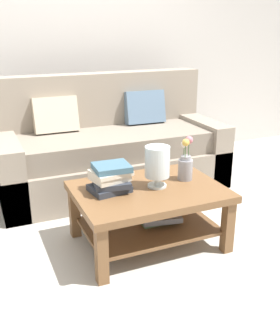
{
  "coord_description": "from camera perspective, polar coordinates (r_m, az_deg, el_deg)",
  "views": [
    {
      "loc": [
        -1.08,
        -2.65,
        1.49
      ],
      "look_at": [
        -0.02,
        -0.21,
        0.53
      ],
      "focal_mm": 42.41,
      "sensor_mm": 36.0,
      "label": 1
    }
  ],
  "objects": [
    {
      "name": "ground_plane",
      "position": [
        3.23,
        -1.1,
        -7.63
      ],
      "size": [
        10.0,
        10.0,
        0.0
      ],
      "primitive_type": "plane",
      "color": "#B7B2A8"
    },
    {
      "name": "back_wall",
      "position": [
        4.44,
        -9.77,
        17.75
      ],
      "size": [
        6.4,
        0.12,
        2.7
      ],
      "primitive_type": "cube",
      "color": "#BCB7B2",
      "rests_on": "ground"
    },
    {
      "name": "couch",
      "position": [
        3.81,
        -4.29,
        2.58
      ],
      "size": [
        2.1,
        0.9,
        1.06
      ],
      "color": "gray",
      "rests_on": "ground"
    },
    {
      "name": "coffee_table",
      "position": [
        2.8,
        1.32,
        -5.19
      ],
      "size": [
        1.02,
        0.74,
        0.43
      ],
      "color": "brown",
      "rests_on": "ground"
    },
    {
      "name": "book_stack_main",
      "position": [
        2.67,
        -4.26,
        -1.47
      ],
      "size": [
        0.29,
        0.25,
        0.19
      ],
      "color": "#2D333D",
      "rests_on": "coffee_table"
    },
    {
      "name": "glass_hurricane_vase",
      "position": [
        2.72,
        2.5,
        0.71
      ],
      "size": [
        0.17,
        0.17,
        0.29
      ],
      "color": "silver",
      "rests_on": "coffee_table"
    },
    {
      "name": "flower_pitcher",
      "position": [
        2.88,
        6.56,
        0.63
      ],
      "size": [
        0.11,
        0.11,
        0.32
      ],
      "color": "gray",
      "rests_on": "coffee_table"
    }
  ]
}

